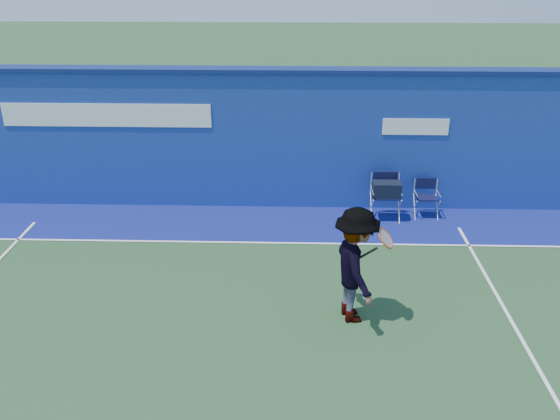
{
  "coord_description": "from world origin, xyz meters",
  "views": [
    {
      "loc": [
        1.08,
        -7.26,
        5.43
      ],
      "look_at": [
        0.79,
        2.6,
        1.0
      ],
      "focal_mm": 38.0,
      "sensor_mm": 36.0,
      "label": 1
    }
  ],
  "objects_px": {
    "directors_chair_right": "(426,205)",
    "water_bottle": "(367,221)",
    "directors_chair_left": "(385,201)",
    "tennis_player": "(356,265)"
  },
  "relations": [
    {
      "from": "directors_chair_left",
      "to": "water_bottle",
      "type": "xyz_separation_m",
      "value": [
        -0.42,
        -0.41,
        -0.3
      ]
    },
    {
      "from": "directors_chair_left",
      "to": "tennis_player",
      "type": "bearing_deg",
      "value": -104.79
    },
    {
      "from": "directors_chair_right",
      "to": "water_bottle",
      "type": "xyz_separation_m",
      "value": [
        -1.33,
        -0.57,
        -0.13
      ]
    },
    {
      "from": "tennis_player",
      "to": "directors_chair_left",
      "type": "bearing_deg",
      "value": 75.21
    },
    {
      "from": "directors_chair_left",
      "to": "water_bottle",
      "type": "distance_m",
      "value": 0.66
    },
    {
      "from": "water_bottle",
      "to": "tennis_player",
      "type": "bearing_deg",
      "value": -99.62
    },
    {
      "from": "directors_chair_left",
      "to": "directors_chair_right",
      "type": "distance_m",
      "value": 0.94
    },
    {
      "from": "directors_chair_right",
      "to": "water_bottle",
      "type": "bearing_deg",
      "value": -156.89
    },
    {
      "from": "directors_chair_left",
      "to": "water_bottle",
      "type": "height_order",
      "value": "directors_chair_left"
    },
    {
      "from": "directors_chair_right",
      "to": "water_bottle",
      "type": "relative_size",
      "value": 3.2
    }
  ]
}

